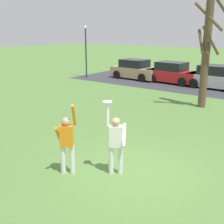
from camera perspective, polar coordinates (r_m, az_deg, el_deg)
ground_plane at (r=8.43m, az=4.22°, el=-11.55°), size 120.00×120.00×0.00m
person_catcher at (r=7.82m, az=0.76°, el=-5.84°), size 0.57×0.54×2.08m
person_defender at (r=7.94m, az=-9.08°, el=-5.71°), size 0.65×0.64×2.05m
frisbee_disc at (r=7.48m, az=-0.93°, el=2.08°), size 0.25×0.25×0.02m
parked_car_tan at (r=23.88m, az=4.71°, el=8.41°), size 4.20×2.23×1.59m
parked_car_red at (r=22.38m, az=12.06°, el=7.59°), size 4.20×2.23×1.59m
parked_car_silver at (r=21.04m, az=20.26°, el=6.43°), size 4.20×2.23×1.59m
bare_tree_tall at (r=15.25m, az=18.51°, el=12.20°), size 1.78×1.46×5.93m
lamppost_by_lot at (r=24.45m, az=-5.28°, el=12.95°), size 0.28×0.28×4.26m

